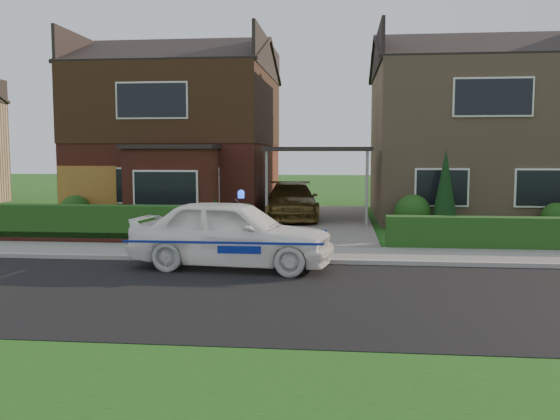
# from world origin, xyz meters

# --- Properties ---
(ground) EXTENTS (120.00, 120.00, 0.00)m
(ground) POSITION_xyz_m (0.00, 0.00, 0.00)
(ground) COLOR #174713
(ground) RESTS_ON ground
(road) EXTENTS (60.00, 6.00, 0.02)m
(road) POSITION_xyz_m (0.00, 0.00, 0.00)
(road) COLOR black
(road) RESTS_ON ground
(kerb) EXTENTS (60.00, 0.16, 0.12)m
(kerb) POSITION_xyz_m (0.00, 3.05, 0.06)
(kerb) COLOR #9E9993
(kerb) RESTS_ON ground
(sidewalk) EXTENTS (60.00, 2.00, 0.10)m
(sidewalk) POSITION_xyz_m (0.00, 4.10, 0.05)
(sidewalk) COLOR slate
(sidewalk) RESTS_ON ground
(grass_verge) EXTENTS (60.00, 4.00, 0.01)m
(grass_verge) POSITION_xyz_m (0.00, -5.00, 0.00)
(grass_verge) COLOR #174713
(grass_verge) RESTS_ON ground
(driveway) EXTENTS (3.80, 12.00, 0.12)m
(driveway) POSITION_xyz_m (0.00, 11.00, 0.06)
(driveway) COLOR #666059
(driveway) RESTS_ON ground
(house_left) EXTENTS (7.50, 9.53, 7.25)m
(house_left) POSITION_xyz_m (-5.78, 13.90, 3.81)
(house_left) COLOR brown
(house_left) RESTS_ON ground
(house_right) EXTENTS (7.50, 8.06, 7.25)m
(house_right) POSITION_xyz_m (5.80, 13.99, 3.66)
(house_right) COLOR #94775B
(house_right) RESTS_ON ground
(carport_link) EXTENTS (3.80, 3.00, 2.77)m
(carport_link) POSITION_xyz_m (0.00, 10.95, 2.66)
(carport_link) COLOR black
(carport_link) RESTS_ON ground
(garage_door) EXTENTS (2.20, 0.10, 2.10)m
(garage_door) POSITION_xyz_m (-8.25, 9.96, 1.05)
(garage_door) COLOR #90601F
(garage_door) RESTS_ON ground
(dwarf_wall) EXTENTS (7.70, 0.25, 0.36)m
(dwarf_wall) POSITION_xyz_m (-5.80, 5.30, 0.18)
(dwarf_wall) COLOR brown
(dwarf_wall) RESTS_ON ground
(hedge_left) EXTENTS (7.50, 0.55, 0.90)m
(hedge_left) POSITION_xyz_m (-5.80, 5.45, 0.00)
(hedge_left) COLOR #183D13
(hedge_left) RESTS_ON ground
(hedge_right) EXTENTS (7.50, 0.55, 0.80)m
(hedge_right) POSITION_xyz_m (5.80, 5.35, 0.00)
(hedge_right) COLOR #183D13
(hedge_right) RESTS_ON ground
(shrub_left_far) EXTENTS (1.08, 1.08, 1.08)m
(shrub_left_far) POSITION_xyz_m (-8.50, 9.50, 0.54)
(shrub_left_far) COLOR #183D13
(shrub_left_far) RESTS_ON ground
(shrub_left_mid) EXTENTS (1.32, 1.32, 1.32)m
(shrub_left_mid) POSITION_xyz_m (-4.00, 9.30, 0.66)
(shrub_left_mid) COLOR #183D13
(shrub_left_mid) RESTS_ON ground
(shrub_left_near) EXTENTS (0.84, 0.84, 0.84)m
(shrub_left_near) POSITION_xyz_m (-2.40, 9.60, 0.42)
(shrub_left_near) COLOR #183D13
(shrub_left_near) RESTS_ON ground
(shrub_right_near) EXTENTS (1.20, 1.20, 1.20)m
(shrub_right_near) POSITION_xyz_m (3.20, 9.40, 0.60)
(shrub_right_near) COLOR #183D13
(shrub_right_near) RESTS_ON ground
(shrub_right_mid) EXTENTS (0.96, 0.96, 0.96)m
(shrub_right_mid) POSITION_xyz_m (7.80, 9.50, 0.48)
(shrub_right_mid) COLOR #183D13
(shrub_right_mid) RESTS_ON ground
(conifer_a) EXTENTS (0.90, 0.90, 2.60)m
(conifer_a) POSITION_xyz_m (4.20, 9.20, 1.30)
(conifer_a) COLOR black
(conifer_a) RESTS_ON ground
(police_car) EXTENTS (4.15, 4.67, 1.70)m
(police_car) POSITION_xyz_m (-1.54, 2.40, 0.77)
(police_car) COLOR white
(police_car) RESTS_ON ground
(driveway_car) EXTENTS (2.36, 4.80, 1.34)m
(driveway_car) POSITION_xyz_m (-1.00, 11.37, 0.79)
(driveway_car) COLOR brown
(driveway_car) RESTS_ON driveway
(potted_plant_a) EXTENTS (0.47, 0.37, 0.78)m
(potted_plant_a) POSITION_xyz_m (-3.54, 6.59, 0.39)
(potted_plant_a) COLOR gray
(potted_plant_a) RESTS_ON ground
(potted_plant_b) EXTENTS (0.58, 0.55, 0.83)m
(potted_plant_b) POSITION_xyz_m (-3.64, 9.00, 0.41)
(potted_plant_b) COLOR gray
(potted_plant_b) RESTS_ON ground
(potted_plant_c) EXTENTS (0.45, 0.45, 0.66)m
(potted_plant_c) POSITION_xyz_m (-2.50, 6.00, 0.33)
(potted_plant_c) COLOR gray
(potted_plant_c) RESTS_ON ground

